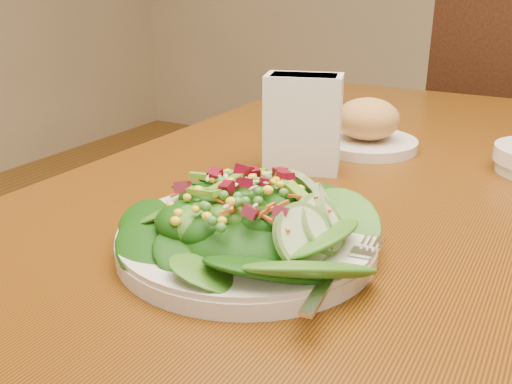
# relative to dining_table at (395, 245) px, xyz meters

# --- Properties ---
(dining_table) EXTENTS (0.90, 1.40, 0.75)m
(dining_table) POSITION_rel_dining_table_xyz_m (0.00, 0.00, 0.00)
(dining_table) COLOR #65390D
(dining_table) RESTS_ON ground_plane
(chair_far) EXTENTS (0.56, 0.57, 0.98)m
(chair_far) POSITION_rel_dining_table_xyz_m (0.06, 1.00, -0.13)
(chair_far) COLOR #371B10
(chair_far) RESTS_ON ground_plane
(salad_plate) EXTENTS (0.28, 0.28, 0.08)m
(salad_plate) POSITION_rel_dining_table_xyz_m (-0.07, -0.29, 0.13)
(salad_plate) COLOR silver
(salad_plate) RESTS_ON dining_table
(bread_plate) EXTENTS (0.17, 0.17, 0.09)m
(bread_plate) POSITION_rel_dining_table_xyz_m (-0.10, 0.13, 0.14)
(bread_plate) COLOR silver
(bread_plate) RESTS_ON dining_table
(napkin_holder) EXTENTS (0.12, 0.09, 0.14)m
(napkin_holder) POSITION_rel_dining_table_xyz_m (-0.15, -0.02, 0.18)
(napkin_holder) COLOR white
(napkin_holder) RESTS_ON dining_table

